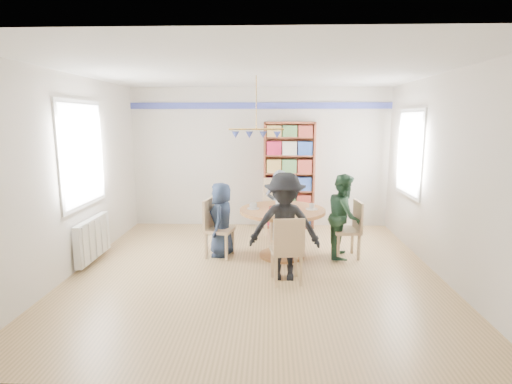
{
  "coord_description": "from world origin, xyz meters",
  "views": [
    {
      "loc": [
        0.2,
        -5.3,
        2.08
      ],
      "look_at": [
        0.0,
        0.4,
        1.05
      ],
      "focal_mm": 28.0,
      "sensor_mm": 36.0,
      "label": 1
    }
  ],
  "objects_px": {
    "chair_near": "(288,247)",
    "chair_left": "(215,225)",
    "dining_table": "(282,221)",
    "person_right": "(344,216)",
    "person_near": "(285,227)",
    "bookshelf": "(289,176)",
    "radiator": "(93,239)",
    "person_left": "(222,219)",
    "person_far": "(279,205)",
    "chair_right": "(351,227)",
    "chair_far": "(277,205)"
  },
  "relations": [
    {
      "from": "chair_far",
      "to": "person_far",
      "type": "xyz_separation_m",
      "value": [
        0.02,
        -0.16,
        0.04
      ]
    },
    {
      "from": "chair_far",
      "to": "person_near",
      "type": "distance_m",
      "value": 1.93
    },
    {
      "from": "chair_right",
      "to": "bookshelf",
      "type": "distance_m",
      "value": 1.99
    },
    {
      "from": "person_left",
      "to": "bookshelf",
      "type": "bearing_deg",
      "value": 149.64
    },
    {
      "from": "chair_left",
      "to": "bookshelf",
      "type": "height_order",
      "value": "bookshelf"
    },
    {
      "from": "person_near",
      "to": "person_right",
      "type": "bearing_deg",
      "value": 47.02
    },
    {
      "from": "chair_left",
      "to": "chair_near",
      "type": "relative_size",
      "value": 1.01
    },
    {
      "from": "dining_table",
      "to": "person_right",
      "type": "distance_m",
      "value": 0.94
    },
    {
      "from": "radiator",
      "to": "chair_near",
      "type": "bearing_deg",
      "value": -14.43
    },
    {
      "from": "bookshelf",
      "to": "person_far",
      "type": "bearing_deg",
      "value": -104.08
    },
    {
      "from": "radiator",
      "to": "person_near",
      "type": "relative_size",
      "value": 0.7
    },
    {
      "from": "radiator",
      "to": "dining_table",
      "type": "xyz_separation_m",
      "value": [
        2.81,
        0.32,
        0.21
      ]
    },
    {
      "from": "bookshelf",
      "to": "person_left",
      "type": "bearing_deg",
      "value": -123.09
    },
    {
      "from": "person_right",
      "to": "person_near",
      "type": "xyz_separation_m",
      "value": [
        -0.93,
        -0.91,
        0.07
      ]
    },
    {
      "from": "dining_table",
      "to": "person_left",
      "type": "xyz_separation_m",
      "value": [
        -0.93,
        0.02,
        0.02
      ]
    },
    {
      "from": "radiator",
      "to": "person_near",
      "type": "height_order",
      "value": "person_near"
    },
    {
      "from": "dining_table",
      "to": "person_near",
      "type": "xyz_separation_m",
      "value": [
        0.0,
        -0.89,
        0.15
      ]
    },
    {
      "from": "person_near",
      "to": "radiator",
      "type": "bearing_deg",
      "value": 171.32
    },
    {
      "from": "chair_far",
      "to": "person_far",
      "type": "bearing_deg",
      "value": -83.38
    },
    {
      "from": "person_left",
      "to": "person_near",
      "type": "relative_size",
      "value": 0.81
    },
    {
      "from": "radiator",
      "to": "chair_right",
      "type": "relative_size",
      "value": 1.14
    },
    {
      "from": "chair_near",
      "to": "person_right",
      "type": "relative_size",
      "value": 0.69
    },
    {
      "from": "bookshelf",
      "to": "person_right",
      "type": "bearing_deg",
      "value": -65.67
    },
    {
      "from": "chair_far",
      "to": "person_right",
      "type": "bearing_deg",
      "value": -45.58
    },
    {
      "from": "chair_far",
      "to": "person_near",
      "type": "relative_size",
      "value": 0.75
    },
    {
      "from": "chair_near",
      "to": "person_left",
      "type": "height_order",
      "value": "person_left"
    },
    {
      "from": "chair_left",
      "to": "person_right",
      "type": "xyz_separation_m",
      "value": [
        1.97,
        0.05,
        0.15
      ]
    },
    {
      "from": "chair_left",
      "to": "person_left",
      "type": "height_order",
      "value": "person_left"
    },
    {
      "from": "chair_far",
      "to": "person_left",
      "type": "xyz_separation_m",
      "value": [
        -0.88,
        -1.02,
        -0.01
      ]
    },
    {
      "from": "person_left",
      "to": "person_near",
      "type": "xyz_separation_m",
      "value": [
        0.94,
        -0.91,
        0.14
      ]
    },
    {
      "from": "chair_right",
      "to": "chair_far",
      "type": "xyz_separation_m",
      "value": [
        -1.1,
        1.03,
        0.1
      ]
    },
    {
      "from": "person_near",
      "to": "person_far",
      "type": "bearing_deg",
      "value": 93.93
    },
    {
      "from": "person_far",
      "to": "person_near",
      "type": "distance_m",
      "value": 1.77
    },
    {
      "from": "person_near",
      "to": "bookshelf",
      "type": "xyz_separation_m",
      "value": [
        0.17,
        2.6,
        0.3
      ]
    },
    {
      "from": "chair_left",
      "to": "chair_far",
      "type": "bearing_deg",
      "value": 47.46
    },
    {
      "from": "radiator",
      "to": "person_right",
      "type": "relative_size",
      "value": 0.78
    },
    {
      "from": "chair_left",
      "to": "chair_right",
      "type": "height_order",
      "value": "chair_left"
    },
    {
      "from": "chair_near",
      "to": "chair_left",
      "type": "bearing_deg",
      "value": 135.99
    },
    {
      "from": "dining_table",
      "to": "chair_right",
      "type": "xyz_separation_m",
      "value": [
        1.05,
        0.01,
        -0.07
      ]
    },
    {
      "from": "bookshelf",
      "to": "chair_near",
      "type": "bearing_deg",
      "value": -92.82
    },
    {
      "from": "person_near",
      "to": "bookshelf",
      "type": "distance_m",
      "value": 2.63
    },
    {
      "from": "radiator",
      "to": "chair_near",
      "type": "distance_m",
      "value": 2.94
    },
    {
      "from": "chair_left",
      "to": "person_near",
      "type": "distance_m",
      "value": 1.36
    },
    {
      "from": "dining_table",
      "to": "chair_near",
      "type": "distance_m",
      "value": 1.06
    },
    {
      "from": "chair_right",
      "to": "person_near",
      "type": "relative_size",
      "value": 0.62
    },
    {
      "from": "chair_left",
      "to": "person_left",
      "type": "bearing_deg",
      "value": 23.29
    },
    {
      "from": "chair_near",
      "to": "person_far",
      "type": "xyz_separation_m",
      "value": [
        -0.07,
        1.94,
        0.13
      ]
    },
    {
      "from": "chair_right",
      "to": "person_right",
      "type": "height_order",
      "value": "person_right"
    },
    {
      "from": "person_right",
      "to": "chair_far",
      "type": "bearing_deg",
      "value": 54.55
    },
    {
      "from": "chair_near",
      "to": "dining_table",
      "type": "bearing_deg",
      "value": 92.0
    }
  ]
}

